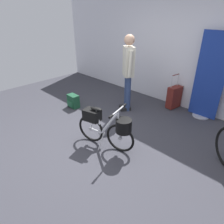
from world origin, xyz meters
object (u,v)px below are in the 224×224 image
at_px(backpack_on_floor, 73,101).
at_px(rolling_suitcase, 174,97).
at_px(floor_banner_stand, 209,82).
at_px(visitor_near_wall, 128,69).
at_px(folding_bike_foreground, 107,126).

bearing_deg(backpack_on_floor, rolling_suitcase, 43.73).
bearing_deg(rolling_suitcase, floor_banner_stand, 4.11).
bearing_deg(floor_banner_stand, backpack_on_floor, -144.60).
distance_m(floor_banner_stand, visitor_near_wall, 1.70).
xyz_separation_m(folding_bike_foreground, backpack_on_floor, (-1.74, 0.52, -0.26)).
bearing_deg(rolling_suitcase, backpack_on_floor, -136.27).
distance_m(visitor_near_wall, backpack_on_floor, 1.56).
height_order(folding_bike_foreground, backpack_on_floor, folding_bike_foreground).
bearing_deg(backpack_on_floor, floor_banner_stand, 35.40).
bearing_deg(folding_bike_foreground, backpack_on_floor, 163.30).
relative_size(floor_banner_stand, backpack_on_floor, 5.74).
height_order(rolling_suitcase, backpack_on_floor, rolling_suitcase).
xyz_separation_m(visitor_near_wall, rolling_suitcase, (0.76, 0.85, -0.70)).
height_order(visitor_near_wall, backpack_on_floor, visitor_near_wall).
distance_m(rolling_suitcase, backpack_on_floor, 2.45).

